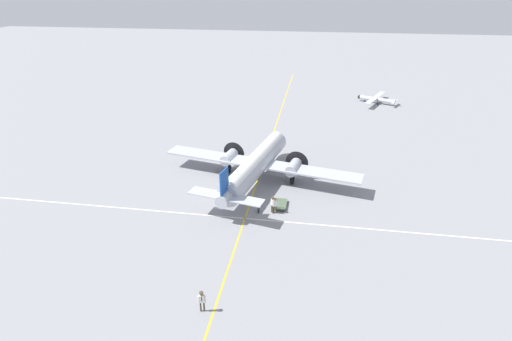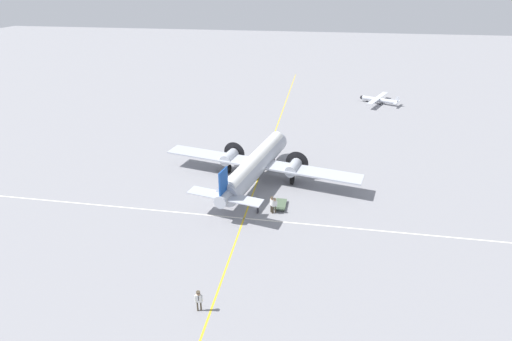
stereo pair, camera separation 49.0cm
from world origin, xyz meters
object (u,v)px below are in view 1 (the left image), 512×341
suitcase_near_door (259,210)px  baggage_cart (281,204)px  ramp_agent (272,203)px  airliner_main (257,163)px  passenger_boarding (275,204)px  crew_foreground (202,299)px  light_aircraft_distant (376,99)px

suitcase_near_door → baggage_cart: bearing=124.7°
suitcase_near_door → ramp_agent: bearing=96.0°
airliner_main → passenger_boarding: 7.57m
crew_foreground → ramp_agent: size_ratio=0.96×
suitcase_near_door → light_aircraft_distant: 46.32m
light_aircraft_distant → crew_foreground: bearing=95.4°
airliner_main → crew_foreground: airliner_main is taller
airliner_main → crew_foreground: 21.23m
passenger_boarding → suitcase_near_door: 1.91m
crew_foreground → passenger_boarding: (-14.34, 3.74, -0.05)m
ramp_agent → suitcase_near_door: (0.15, -1.42, -0.91)m
airliner_main → ramp_agent: airliner_main is taller
passenger_boarding → light_aircraft_distant: bearing=47.7°
passenger_boarding → baggage_cart: passenger_boarding is taller
crew_foreground → suitcase_near_door: 14.35m
baggage_cart → light_aircraft_distant: size_ratio=0.25×
crew_foreground → passenger_boarding: bearing=-116.5°
passenger_boarding → ramp_agent: 0.31m
ramp_agent → suitcase_near_door: ramp_agent is taller
crew_foreground → light_aircraft_distant: (-57.43, 18.61, -0.31)m
suitcase_near_door → baggage_cart: suitcase_near_door is taller
suitcase_near_door → light_aircraft_distant: light_aircraft_distant is taller
airliner_main → crew_foreground: (21.17, -0.80, -1.32)m
airliner_main → light_aircraft_distant: size_ratio=2.50×
crew_foreground → baggage_cart: 16.28m
ramp_agent → suitcase_near_door: bearing=59.9°
crew_foreground → airliner_main: bearing=-104.0°
airliner_main → light_aircraft_distant: 40.43m
baggage_cart → light_aircraft_distant: light_aircraft_distant is taller
ramp_agent → baggage_cart: ramp_agent is taller
airliner_main → crew_foreground: bearing=-170.3°
light_aircraft_distant → baggage_cart: bearing=94.3°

